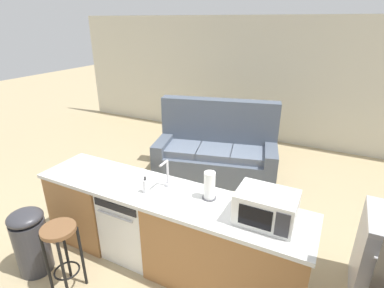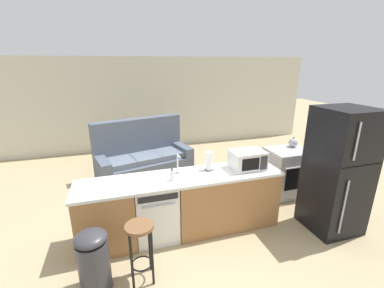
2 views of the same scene
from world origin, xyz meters
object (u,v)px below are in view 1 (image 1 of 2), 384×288
Objects in this scene: dishwasher at (135,220)px; soap_bottle at (145,186)px; trash_bin at (31,241)px; paper_towel_roll at (209,186)px; couch at (216,152)px; microwave at (266,207)px; bar_stool at (62,245)px.

dishwasher is 4.77× the size of soap_bottle.
paper_towel_roll is at bearing 26.90° from trash_bin.
couch is at bearing 73.48° from trash_bin.
paper_towel_roll reaches higher than microwave.
couch is at bearing 121.46° from microwave.
soap_bottle is at bearing 51.57° from bar_stool.
couch is at bearing 110.37° from paper_towel_roll.
bar_stool is at bearing -143.14° from paper_towel_roll.
soap_bottle is 1.36m from trash_bin.
microwave is at bearing 23.43° from bar_stool.
couch reaches higher than soap_bottle.
dishwasher is 2.98× the size of paper_towel_roll.
dishwasher is at bearing 42.19° from trash_bin.
couch is (0.87, 2.93, 0.02)m from trash_bin.
microwave is 0.68× the size of bar_stool.
bar_stool is 1.00× the size of trash_bin.
couch is (0.36, 2.95, -0.14)m from bar_stool.
paper_towel_roll is at bearing 36.86° from bar_stool.
paper_towel_roll is 0.65m from soap_bottle.
microwave reaches higher than trash_bin.
soap_bottle is 0.95m from bar_stool.
microwave is 2.43m from trash_bin.
trash_bin is at bearing 177.98° from bar_stool.
soap_bottle is 0.24× the size of trash_bin.
soap_bottle is at bearing 31.94° from trash_bin.
dishwasher is 0.61m from soap_bottle.
paper_towel_roll is 2.33m from couch.
bar_stool is at bearing -96.98° from couch.
paper_towel_roll is at bearing 168.91° from microwave.
couch is at bearing 88.19° from dishwasher.
soap_bottle is at bearing -162.71° from paper_towel_roll.
bar_stool is 0.53m from trash_bin.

